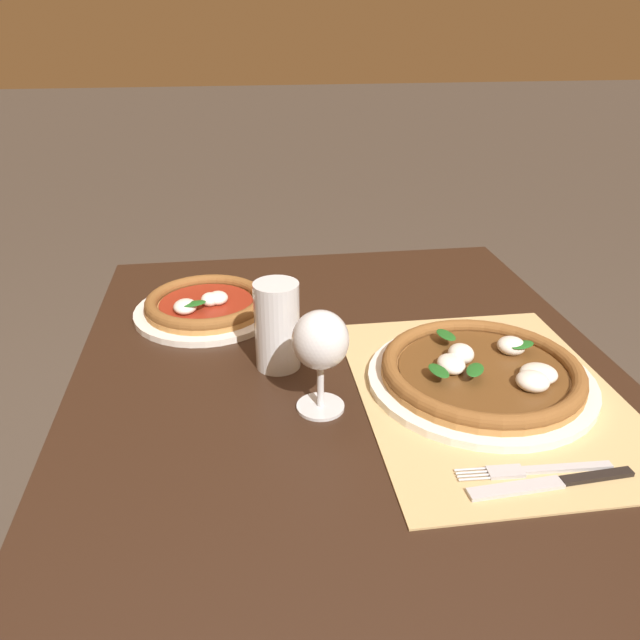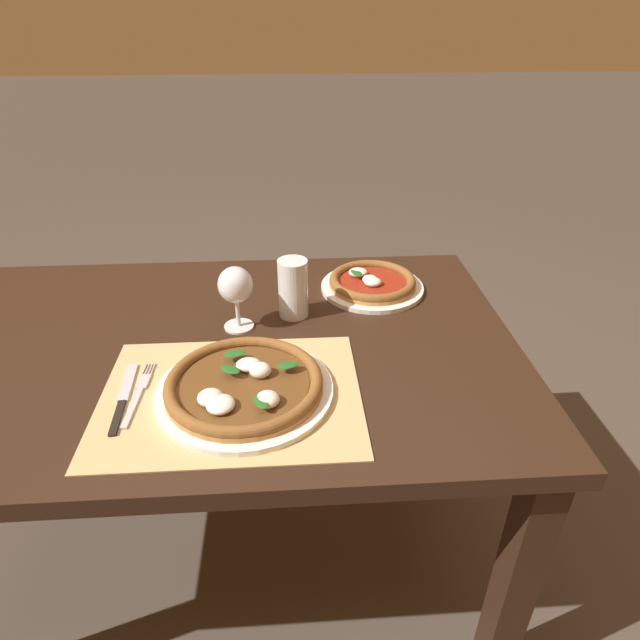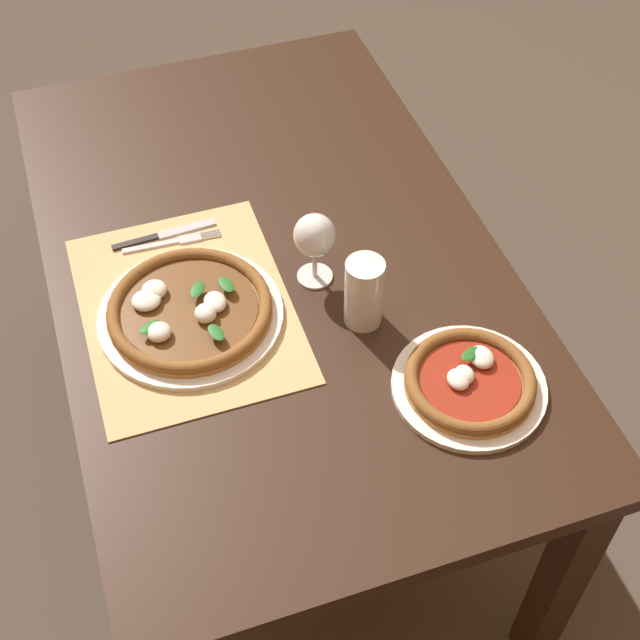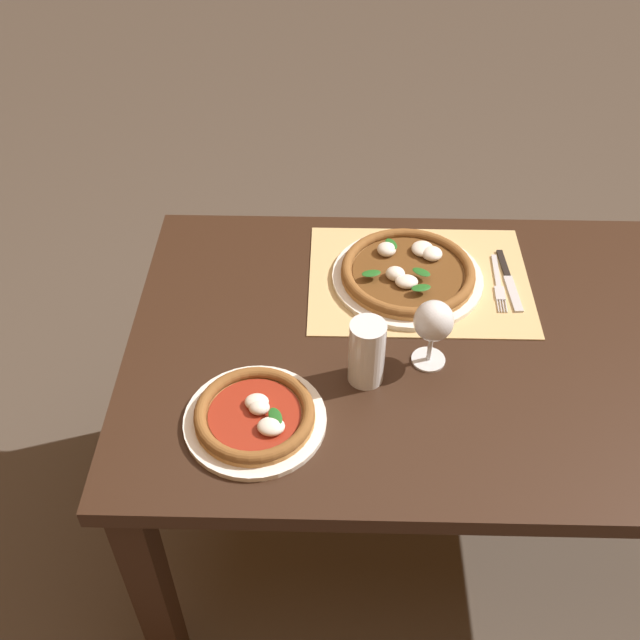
% 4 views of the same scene
% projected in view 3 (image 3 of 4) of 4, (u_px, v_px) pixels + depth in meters
% --- Properties ---
extents(ground_plane, '(24.00, 24.00, 0.00)m').
position_uv_depth(ground_plane, '(284.00, 453.00, 2.34)').
color(ground_plane, '#473D33').
extents(dining_table, '(1.44, 0.88, 0.74)m').
position_uv_depth(dining_table, '(274.00, 287.00, 1.85)').
color(dining_table, black).
rests_on(dining_table, ground).
extents(paper_placemat, '(0.51, 0.38, 0.00)m').
position_uv_depth(paper_placemat, '(187.00, 308.00, 1.68)').
color(paper_placemat, tan).
rests_on(paper_placemat, dining_table).
extents(pizza_near, '(0.35, 0.35, 0.05)m').
position_uv_depth(pizza_near, '(189.00, 311.00, 1.65)').
color(pizza_near, silver).
rests_on(pizza_near, paper_placemat).
extents(pizza_far, '(0.27, 0.27, 0.05)m').
position_uv_depth(pizza_far, '(470.00, 382.00, 1.55)').
color(pizza_far, silver).
rests_on(pizza_far, dining_table).
extents(wine_glass, '(0.08, 0.08, 0.16)m').
position_uv_depth(wine_glass, '(315.00, 238.00, 1.66)').
color(wine_glass, silver).
rests_on(wine_glass, dining_table).
extents(pint_glass, '(0.07, 0.07, 0.15)m').
position_uv_depth(pint_glass, '(364.00, 294.00, 1.61)').
color(pint_glass, silver).
rests_on(pint_glass, dining_table).
extents(fork, '(0.03, 0.20, 0.00)m').
position_uv_depth(fork, '(173.00, 242.00, 1.79)').
color(fork, '#B7B7BC').
rests_on(fork, paper_placemat).
extents(knife, '(0.03, 0.22, 0.01)m').
position_uv_depth(knife, '(164.00, 235.00, 1.81)').
color(knife, black).
rests_on(knife, paper_placemat).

